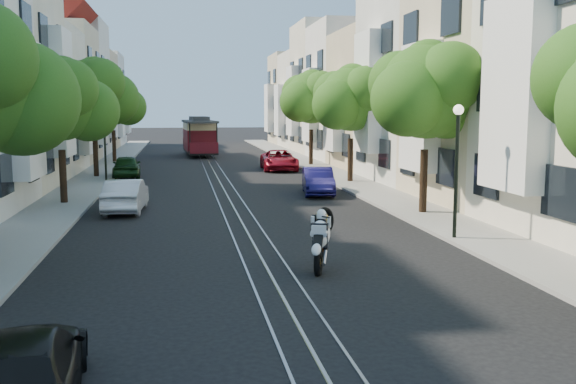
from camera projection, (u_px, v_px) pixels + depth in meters
name	position (u px, v px, depth m)	size (l,w,h in m)	color
ground	(214.00, 171.00, 42.68)	(200.00, 200.00, 0.00)	black
sidewalk_east	(320.00, 169.00, 43.86)	(2.50, 80.00, 0.12)	gray
sidewalk_west	(102.00, 172.00, 41.49)	(2.50, 80.00, 0.12)	gray
rail_left	(206.00, 171.00, 42.59)	(0.06, 80.00, 0.02)	gray
rail_slot	(214.00, 171.00, 42.68)	(0.06, 80.00, 0.02)	gray
rail_right	(222.00, 171.00, 42.77)	(0.06, 80.00, 0.02)	gray
lane_line	(214.00, 171.00, 42.68)	(0.08, 80.00, 0.01)	tan
townhouses_east	(387.00, 93.00, 43.88)	(7.75, 72.00, 12.00)	beige
townhouses_west	(22.00, 94.00, 39.99)	(7.75, 72.00, 11.76)	silver
tree_e_b	(428.00, 93.00, 24.66)	(4.93, 4.08, 6.68)	black
tree_e_c	(352.00, 100.00, 35.43)	(4.84, 3.99, 6.52)	black
tree_e_d	(312.00, 99.00, 46.15)	(5.01, 4.16, 6.85)	black
tree_w_b	(61.00, 103.00, 27.23)	(4.72, 3.87, 6.27)	black
tree_w_c	(94.00, 93.00, 37.90)	(5.13, 4.28, 7.09)	black
tree_w_d	(113.00, 103.00, 48.72)	(4.84, 3.99, 6.52)	black
lamp_east	(457.00, 151.00, 19.88)	(0.32, 0.32, 4.16)	black
lamp_west	(105.00, 132.00, 35.41)	(0.32, 0.32, 4.16)	black
sportbike_rider	(321.00, 236.00, 16.59)	(1.02, 1.99, 1.60)	black
cable_car	(199.00, 135.00, 56.73)	(3.06, 8.33, 3.15)	black
parked_car_e_mid	(318.00, 181.00, 31.17)	(1.39, 3.97, 1.31)	#100D43
parked_car_e_far	(279.00, 160.00, 43.41)	(2.28, 4.93, 1.37)	maroon
parked_car_w_near	(21.00, 370.00, 8.80)	(1.67, 4.10, 1.19)	black
parked_car_w_mid	(126.00, 195.00, 25.95)	(1.41, 4.05, 1.33)	silver
parked_car_w_far	(127.00, 166.00, 38.70)	(1.62, 4.04, 1.38)	#153415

